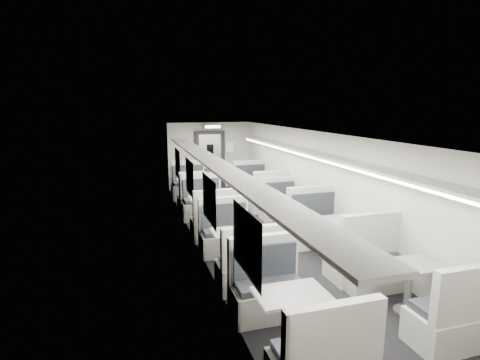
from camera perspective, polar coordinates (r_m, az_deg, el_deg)
room at (r=8.05m, az=4.23°, el=-1.65°), size 3.24×12.24×2.64m
booth_left_a at (r=11.51m, az=-7.13°, el=-1.80°), size 1.13×2.29×1.23m
booth_left_b at (r=9.36m, az=-4.82°, el=-4.88°), size 1.10×2.24×1.20m
booth_left_c at (r=7.06m, az=-0.58°, el=-10.49°), size 1.05×2.14×1.14m
booth_left_d at (r=4.99m, az=7.69°, el=-20.40°), size 1.07×2.17×1.16m
booth_right_a at (r=11.58m, az=3.04°, el=-1.67°), size 1.11×2.26×1.21m
booth_right_b at (r=9.49m, az=7.79°, el=-4.93°), size 1.01×2.04×1.09m
booth_right_c at (r=7.68m, az=14.40°, el=-8.71°), size 1.16×2.35×1.26m
booth_right_d at (r=6.20m, az=24.25°, el=-14.72°), size 1.06×2.16×1.15m
passenger at (r=10.42m, az=-4.30°, el=-0.86°), size 0.67×0.53×1.62m
window_a at (r=10.94m, az=-9.48°, el=2.47°), size 0.02×1.18×0.84m
window_b at (r=8.79m, az=-7.68°, el=0.38°), size 0.02×1.18×0.84m
window_c at (r=6.68m, az=-4.72°, el=-3.05°), size 0.02×1.18×0.84m
window_d at (r=4.64m, az=0.97°, el=-9.54°), size 0.02×1.18×0.84m
luggage_rack_left at (r=7.29m, az=-4.05°, el=2.71°), size 0.46×10.40×0.09m
luggage_rack_right at (r=8.19m, az=13.24°, el=3.38°), size 0.46×10.40×0.09m
vestibule_door at (r=13.70m, az=-4.59°, el=3.04°), size 1.10×0.13×2.10m
exit_sign at (r=13.10m, az=-4.23°, el=8.12°), size 0.62×0.12×0.16m
wall_notice at (r=13.80m, az=-1.55°, el=5.06°), size 0.32×0.02×0.40m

